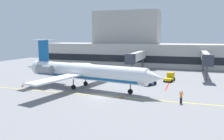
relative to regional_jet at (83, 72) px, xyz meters
The scene contains 13 objects.
ground 8.54m from the regional_jet, 43.24° to the right, with size 120.00×120.00×0.11m.
terminal_building 42.27m from the regional_jet, 90.96° to the left, with size 63.82×14.58×19.47m.
jet_bridge_west 24.86m from the regional_jet, 77.04° to the left, with size 2.40×19.36×5.81m.
jet_bridge_east 33.56m from the regional_jet, 44.69° to the left, with size 2.40×20.58×6.13m.
regional_jet is the anchor object (origin of this frame).
baggage_tug 14.42m from the regional_jet, 30.98° to the left, with size 2.92×3.48×1.88m.
pushback_tractor 20.69m from the regional_jet, 39.68° to the left, with size 2.44×3.82×1.92m.
belt_loader 21.17m from the regional_jet, 105.04° to the left, with size 2.83×4.02×1.80m.
fuel_tank 25.31m from the regional_jet, 116.74° to the left, with size 7.45×2.15×2.24m.
marshaller 19.82m from the regional_jet, 15.15° to the right, with size 0.74×0.53×1.92m.
safety_cone_alpha 12.41m from the regional_jet, 143.42° to the left, with size 0.47×0.47×0.55m.
safety_cone_bravo 11.07m from the regional_jet, 27.06° to the right, with size 0.47×0.47×0.55m.
safety_cone_charlie 12.97m from the regional_jet, 167.99° to the right, with size 0.47×0.47×0.55m.
Camera 1 is at (14.31, -36.34, 10.12)m, focal length 37.78 mm.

